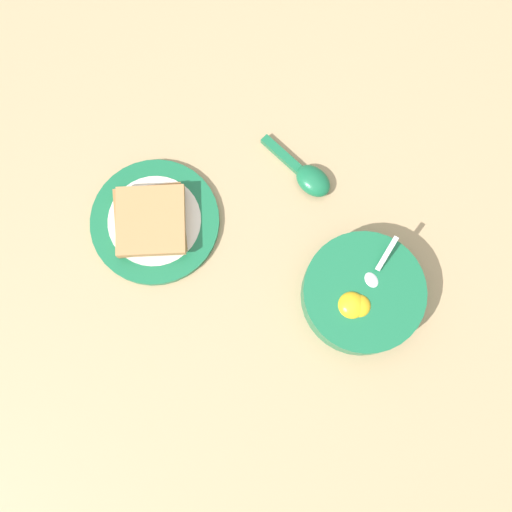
# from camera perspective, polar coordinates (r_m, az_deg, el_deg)

# --- Properties ---
(ground_plane) EXTENTS (3.00, 3.00, 0.00)m
(ground_plane) POSITION_cam_1_polar(r_m,az_deg,el_deg) (0.92, 0.32, 0.40)
(ground_plane) COLOR tan
(egg_bowl) EXTENTS (0.18, 0.18, 0.08)m
(egg_bowl) POSITION_cam_1_polar(r_m,az_deg,el_deg) (0.89, 10.09, -3.57)
(egg_bowl) COLOR #196B42
(egg_bowl) RESTS_ON ground_plane
(toast_plate) EXTENTS (0.20, 0.20, 0.01)m
(toast_plate) POSITION_cam_1_polar(r_m,az_deg,el_deg) (0.94, -9.60, 3.27)
(toast_plate) COLOR #196B42
(toast_plate) RESTS_ON ground_plane
(toast_sandwich) EXTENTS (0.15, 0.14, 0.03)m
(toast_sandwich) POSITION_cam_1_polar(r_m,az_deg,el_deg) (0.92, -10.03, 3.37)
(toast_sandwich) COLOR #9E7042
(toast_sandwich) RESTS_ON toast_plate
(soup_spoon) EXTENTS (0.14, 0.06, 0.03)m
(soup_spoon) POSITION_cam_1_polar(r_m,az_deg,el_deg) (0.94, 4.98, 7.55)
(soup_spoon) COLOR #196B42
(soup_spoon) RESTS_ON ground_plane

